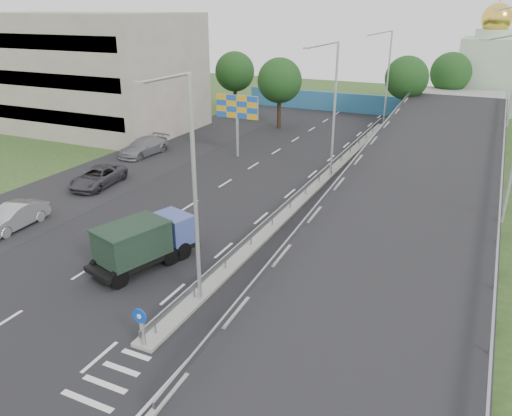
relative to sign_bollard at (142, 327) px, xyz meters
The scene contains 22 objects.
ground 2.41m from the sign_bollard, 90.00° to the right, with size 160.00×160.00×0.00m, color #2D4C1E.
road_surface 18.11m from the sign_bollard, 99.55° to the left, with size 26.00×90.00×0.04m, color black.
parking_strip 23.98m from the sign_bollard, 131.91° to the left, with size 8.00×90.00×0.05m, color black.
median 21.85m from the sign_bollard, 90.00° to the left, with size 1.00×44.00×0.20m, color gray.
overpass_ramp 23.09m from the sign_bollard, 71.04° to the left, with size 10.00×50.00×3.50m.
median_guardrail 21.83m from the sign_bollard, 90.00° to the left, with size 0.09×44.00×0.71m.
sign_bollard is the anchor object (origin of this frame).
lamp_post_near 6.12m from the sign_bollard, 88.36° to the left, with size 2.74×0.18×10.08m.
lamp_post_mid 24.30m from the sign_bollard, 89.74° to the left, with size 2.74×0.18×10.08m.
lamp_post_far 44.08m from the sign_bollard, 89.86° to the left, with size 2.74×0.18×10.08m.
beige_building 42.59m from the sign_bollard, 135.17° to the left, with size 24.00×14.00×12.00m, color gray.
blue_wall 49.99m from the sign_bollard, 94.59° to the left, with size 30.00×0.50×2.40m, color teal.
church 58.84m from the sign_bollard, 80.19° to the left, with size 7.00×7.00×13.80m.
billboard 27.53m from the sign_bollard, 109.21° to the left, with size 4.00×0.24×5.50m.
tree_left_mid 39.34m from the sign_bollard, 104.81° to the left, with size 4.80×4.80×7.60m.
tree_median_far 46.06m from the sign_bollard, 87.50° to the left, with size 4.80×4.80×7.60m.
tree_left_far 46.64m from the sign_bollard, 112.80° to the left, with size 4.80×4.80×7.60m.
tree_ramp_far 53.33m from the sign_bollard, 83.52° to the left, with size 4.80×4.80×7.60m.
dump_truck 6.97m from the sign_bollard, 125.72° to the left, with size 3.63×6.06×2.52m.
parked_car_b 15.49m from the sign_bollard, 156.64° to the left, with size 1.57×4.52×1.49m, color #95969A.
parked_car_c 20.67m from the sign_bollard, 136.14° to the left, with size 2.35×5.09×1.41m, color #37373C.
parked_car_d 28.32m from the sign_bollard, 126.78° to the left, with size 2.16×5.31×1.54m, color gray.
Camera 1 is at (10.90, -10.62, 12.57)m, focal length 35.00 mm.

